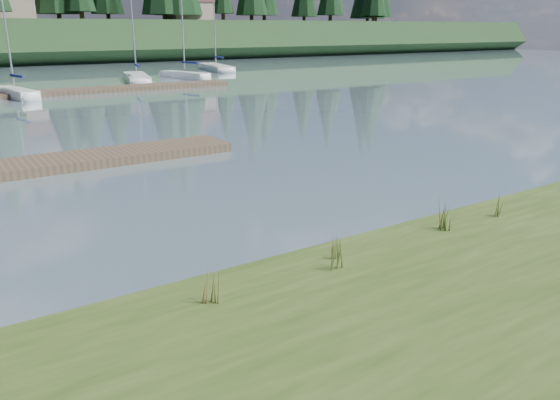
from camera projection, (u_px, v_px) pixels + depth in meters
ground at (14, 97)px, 35.21m from camera, size 200.00×200.00×0.00m
bank at (498, 391)px, 6.47m from camera, size 60.00×9.00×0.35m
dock_far at (47, 93)px, 36.21m from camera, size 26.00×2.20×0.30m
sailboat_bg_2 at (12, 92)px, 35.34m from camera, size 2.30×6.04×9.14m
sailboat_bg_3 at (136, 77)px, 46.06m from camera, size 3.57×8.40×12.09m
sailboat_bg_4 at (181, 74)px, 48.44m from camera, size 2.83×6.27×9.31m
sailboat_bg_5 at (214, 67)px, 57.99m from camera, size 3.47×9.17×12.74m
weed_0 at (338, 256)px, 9.20m from camera, size 0.17×0.14×0.64m
weed_1 at (336, 247)px, 9.75m from camera, size 0.17×0.14×0.47m
weed_2 at (445, 214)px, 11.10m from camera, size 0.17×0.14×0.77m
weed_3 at (212, 288)px, 8.10m from camera, size 0.17×0.14×0.61m
weed_4 at (445, 223)px, 11.06m from camera, size 0.17×0.14×0.38m
weed_5 at (501, 204)px, 11.86m from camera, size 0.17×0.14×0.67m
mud_lip at (289, 269)px, 10.01m from camera, size 60.00×0.50×0.14m
house_1 at (6, 2)px, 68.80m from camera, size 6.30×5.30×4.65m
house_2 at (188, 6)px, 79.77m from camera, size 6.30×5.30×4.65m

